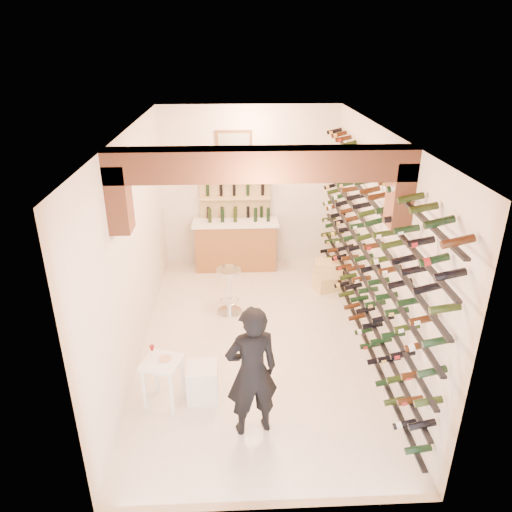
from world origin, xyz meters
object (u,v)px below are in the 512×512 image
at_px(wine_rack, 362,247).
at_px(back_counter, 236,243).
at_px(crate_lower, 327,282).
at_px(tasting_table, 162,369).
at_px(person, 252,372).
at_px(chrome_barstool, 229,288).
at_px(white_stool, 203,382).

xyz_separation_m(wine_rack, back_counter, (-1.83, 2.65, -1.02)).
height_order(wine_rack, back_counter, wine_rack).
bearing_deg(back_counter, crate_lower, -31.91).
bearing_deg(tasting_table, wine_rack, 42.77).
xyz_separation_m(person, chrome_barstool, (-0.28, 2.72, -0.36)).
xyz_separation_m(back_counter, person, (0.15, -4.55, 0.31)).
bearing_deg(tasting_table, crate_lower, 64.62).
relative_size(back_counter, white_stool, 3.46).
xyz_separation_m(chrome_barstool, crate_lower, (1.83, 0.77, -0.34)).
xyz_separation_m(wine_rack, white_stool, (-2.30, -1.31, -1.30)).
height_order(back_counter, crate_lower, back_counter).
height_order(wine_rack, person, wine_rack).
xyz_separation_m(white_stool, crate_lower, (2.17, 2.90, -0.10)).
relative_size(chrome_barstool, crate_lower, 1.74).
xyz_separation_m(back_counter, tasting_table, (-0.96, -4.03, 0.00)).
bearing_deg(person, crate_lower, -127.22).
bearing_deg(white_stool, crate_lower, 53.16).
height_order(white_stool, person, person).
xyz_separation_m(tasting_table, crate_lower, (2.66, 2.97, -0.39)).
bearing_deg(tasting_table, chrome_barstool, 85.86).
distance_m(back_counter, white_stool, 3.99).
distance_m(white_stool, person, 1.04).
bearing_deg(crate_lower, wine_rack, -85.29).
bearing_deg(wine_rack, crate_lower, 94.71).
relative_size(back_counter, crate_lower, 3.55).
xyz_separation_m(wine_rack, person, (-1.68, -1.90, -0.70)).
bearing_deg(white_stool, chrome_barstool, 80.92).
distance_m(tasting_table, person, 1.26).
distance_m(tasting_table, white_stool, 0.57).
xyz_separation_m(back_counter, chrome_barstool, (-0.13, -1.82, -0.05)).
bearing_deg(crate_lower, white_stool, -126.84).
bearing_deg(tasting_table, white_stool, 24.95).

